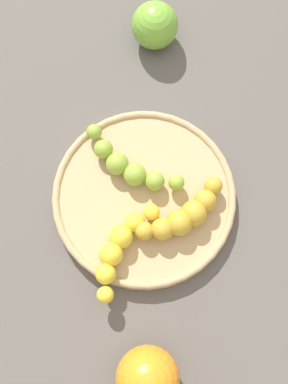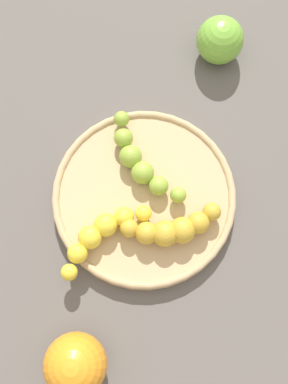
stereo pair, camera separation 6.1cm
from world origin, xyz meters
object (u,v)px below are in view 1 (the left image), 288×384
at_px(fruit_bowl, 144,197).
at_px(apple_green, 155,25).
at_px(orange_fruit, 148,378).
at_px(banana_spotted, 184,215).
at_px(banana_yellow, 120,247).
at_px(banana_green, 129,166).

xyz_separation_m(fruit_bowl, apple_green, (0.20, 0.16, 0.02)).
bearing_deg(orange_fruit, apple_green, 40.56).
xyz_separation_m(banana_spotted, orange_fruit, (-0.18, -0.10, 0.00)).
bearing_deg(orange_fruit, fruit_bowl, 43.00).
bearing_deg(orange_fruit, banana_yellow, 54.70).
bearing_deg(banana_yellow, orange_fruit, 131.61).
xyz_separation_m(banana_green, banana_spotted, (-0.00, -0.10, 0.00)).
distance_m(fruit_bowl, banana_spotted, 0.06).
xyz_separation_m(banana_yellow, apple_green, (0.27, 0.18, -0.00)).
height_order(banana_green, apple_green, apple_green).
bearing_deg(banana_spotted, banana_yellow, -97.10).
distance_m(fruit_bowl, banana_yellow, 0.08).
bearing_deg(banana_yellow, banana_green, -66.57).
distance_m(fruit_bowl, banana_green, 0.05).
bearing_deg(banana_yellow, fruit_bowl, -84.43).
bearing_deg(fruit_bowl, banana_spotted, -78.75).
bearing_deg(banana_spotted, fruit_bowl, -154.12).
distance_m(banana_yellow, apple_green, 0.33).
bearing_deg(orange_fruit, banana_green, 47.30).
relative_size(fruit_bowl, banana_spotted, 1.92).
height_order(banana_yellow, orange_fruit, orange_fruit).
height_order(fruit_bowl, banana_green, banana_green).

